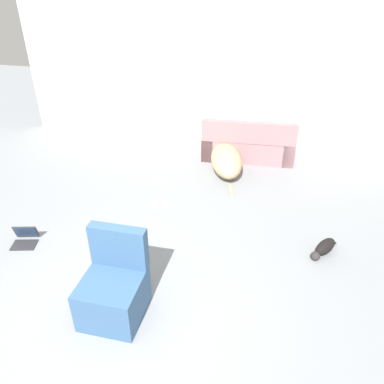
{
  "coord_description": "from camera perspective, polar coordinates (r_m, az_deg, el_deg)",
  "views": [
    {
      "loc": [
        1.32,
        -2.08,
        2.99
      ],
      "look_at": [
        0.33,
        2.01,
        0.48
      ],
      "focal_mm": 35.0,
      "sensor_mm": 36.0,
      "label": 1
    }
  ],
  "objects": [
    {
      "name": "ground_plane",
      "position": [
        3.87,
        -12.67,
        -20.78
      ],
      "size": [
        20.0,
        20.0,
        0.0
      ],
      "primitive_type": "plane",
      "color": "gray"
    },
    {
      "name": "wall_back",
      "position": [
        7.22,
        2.78,
        17.16
      ],
      "size": [
        7.46,
        0.06,
        2.58
      ],
      "color": "silver",
      "rests_on": "ground_plane"
    },
    {
      "name": "couch",
      "position": [
        6.94,
        8.53,
        7.3
      ],
      "size": [
        1.68,
        0.91,
        0.78
      ],
      "rotation": [
        0.0,
        0.0,
        3.22
      ],
      "color": "#A3757A",
      "rests_on": "ground_plane"
    },
    {
      "name": "dog",
      "position": [
        6.39,
        5.21,
        4.89
      ],
      "size": [
        0.79,
        1.54,
        0.43
      ],
      "rotation": [
        0.0,
        0.0,
        1.85
      ],
      "color": "tan",
      "rests_on": "ground_plane"
    },
    {
      "name": "cat",
      "position": [
        4.86,
        19.48,
        -8.03
      ],
      "size": [
        0.36,
        0.47,
        0.18
      ],
      "rotation": [
        0.0,
        0.0,
        4.1
      ],
      "color": "black",
      "rests_on": "ground_plane"
    },
    {
      "name": "laptop_open",
      "position": [
        5.22,
        -24.06,
        -6.32
      ],
      "size": [
        0.36,
        0.35,
        0.21
      ],
      "rotation": [
        0.0,
        0.0,
        0.26
      ],
      "color": "#2D2D33",
      "rests_on": "ground_plane"
    },
    {
      "name": "book_cream",
      "position": [
        5.51,
        -4.78,
        -2.04
      ],
      "size": [
        0.28,
        0.27,
        0.02
      ],
      "rotation": [
        0.0,
        0.0,
        0.62
      ],
      "color": "beige",
      "rests_on": "ground_plane"
    },
    {
      "name": "side_chair",
      "position": [
        3.86,
        -11.77,
        -14.27
      ],
      "size": [
        0.58,
        0.61,
        0.89
      ],
      "rotation": [
        0.0,
        0.0,
        0.01
      ],
      "color": "#385B84",
      "rests_on": "ground_plane"
    }
  ]
}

